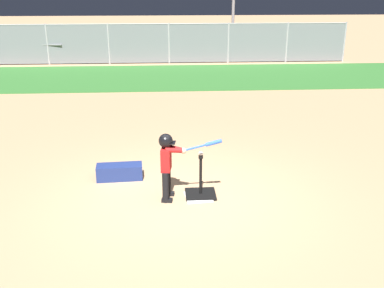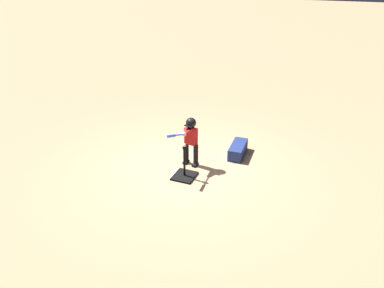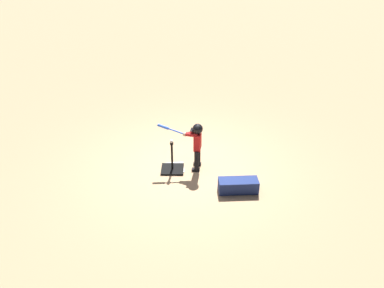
{
  "view_description": "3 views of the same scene",
  "coord_description": "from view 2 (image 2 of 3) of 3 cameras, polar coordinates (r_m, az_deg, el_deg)",
  "views": [
    {
      "loc": [
        -0.24,
        -6.81,
        3.45
      ],
      "look_at": [
        0.19,
        0.18,
        0.93
      ],
      "focal_mm": 42.0,
      "sensor_mm": 36.0,
      "label": 1
    },
    {
      "loc": [
        6.77,
        2.96,
        4.21
      ],
      "look_at": [
        -0.05,
        0.15,
        0.62
      ],
      "focal_mm": 35.0,
      "sensor_mm": 36.0,
      "label": 2
    },
    {
      "loc": [
        -0.2,
        7.35,
        4.89
      ],
      "look_at": [
        -0.12,
        0.14,
        0.7
      ],
      "focal_mm": 35.0,
      "sensor_mm": 36.0,
      "label": 3
    }
  ],
  "objects": [
    {
      "name": "ground_plane",
      "position": [
        8.5,
        -1.07,
        -3.75
      ],
      "size": [
        90.0,
        90.0,
        0.0
      ],
      "primitive_type": "plane",
      "color": "tan"
    },
    {
      "name": "home_plate",
      "position": [
        8.25,
        -1.52,
        -4.7
      ],
      "size": [
        0.48,
        0.48,
        0.02
      ],
      "primitive_type": "cube",
      "rotation": [
        0.0,
        0.0,
        0.11
      ],
      "color": "white",
      "rests_on": "ground_plane"
    },
    {
      "name": "batting_tee",
      "position": [
        8.15,
        -1.15,
        -4.52
      ],
      "size": [
        0.52,
        0.47,
        0.73
      ],
      "color": "black",
      "rests_on": "ground_plane"
    },
    {
      "name": "batter_child",
      "position": [
        8.32,
        -0.28,
        1.23
      ],
      "size": [
        1.03,
        0.37,
        1.15
      ],
      "color": "black",
      "rests_on": "ground_plane"
    },
    {
      "name": "baseball",
      "position": [
        7.82,
        -1.2,
        -0.17
      ],
      "size": [
        0.07,
        0.07,
        0.07
      ],
      "primitive_type": "sphere",
      "color": "white",
      "rests_on": "batting_tee"
    },
    {
      "name": "equipment_bag",
      "position": [
        9.1,
        7.0,
        -0.85
      ],
      "size": [
        0.86,
        0.37,
        0.28
      ],
      "primitive_type": "cube",
      "rotation": [
        0.0,
        0.0,
        0.06
      ],
      "color": "navy",
      "rests_on": "ground_plane"
    }
  ]
}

